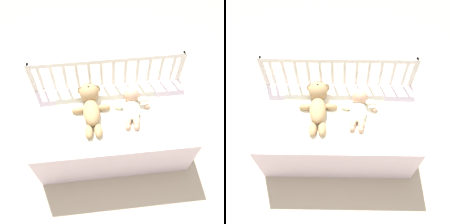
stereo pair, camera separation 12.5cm
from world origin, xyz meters
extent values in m
plane|color=tan|center=(0.00, 0.00, 0.00)|extent=(12.00, 12.00, 0.00)
cube|color=silver|center=(0.00, 0.00, 0.23)|extent=(1.21, 0.62, 0.45)
cylinder|color=beige|center=(-0.59, 0.33, 0.37)|extent=(0.04, 0.04, 0.74)
cylinder|color=beige|center=(0.59, 0.33, 0.37)|extent=(0.04, 0.04, 0.74)
cube|color=beige|center=(0.00, 0.33, 0.72)|extent=(1.18, 0.03, 0.04)
cylinder|color=beige|center=(-0.52, 0.33, 0.58)|extent=(0.02, 0.02, 0.25)
cylinder|color=beige|center=(-0.43, 0.33, 0.58)|extent=(0.02, 0.02, 0.25)
cylinder|color=beige|center=(-0.33, 0.33, 0.58)|extent=(0.02, 0.02, 0.25)
cylinder|color=beige|center=(-0.24, 0.33, 0.58)|extent=(0.02, 0.02, 0.25)
cylinder|color=beige|center=(-0.14, 0.33, 0.58)|extent=(0.02, 0.02, 0.25)
cylinder|color=beige|center=(-0.05, 0.33, 0.58)|extent=(0.02, 0.02, 0.25)
cylinder|color=beige|center=(0.05, 0.33, 0.58)|extent=(0.02, 0.02, 0.25)
cylinder|color=beige|center=(0.14, 0.33, 0.58)|extent=(0.02, 0.02, 0.25)
cylinder|color=beige|center=(0.24, 0.33, 0.58)|extent=(0.02, 0.02, 0.25)
cylinder|color=beige|center=(0.33, 0.33, 0.58)|extent=(0.02, 0.02, 0.25)
cylinder|color=beige|center=(0.43, 0.33, 0.58)|extent=(0.02, 0.02, 0.25)
cylinder|color=beige|center=(0.52, 0.33, 0.58)|extent=(0.02, 0.02, 0.25)
cube|color=silver|center=(-0.03, 0.02, 0.45)|extent=(0.79, 0.54, 0.01)
ellipsoid|color=tan|center=(-0.15, 0.02, 0.50)|extent=(0.13, 0.23, 0.10)
sphere|color=tan|center=(-0.16, 0.19, 0.52)|extent=(0.15, 0.15, 0.15)
sphere|color=beige|center=(-0.16, 0.19, 0.57)|extent=(0.06, 0.06, 0.06)
sphere|color=black|center=(-0.16, 0.19, 0.59)|extent=(0.02, 0.02, 0.02)
sphere|color=tan|center=(-0.22, 0.22, 0.53)|extent=(0.06, 0.06, 0.06)
sphere|color=tan|center=(-0.10, 0.22, 0.53)|extent=(0.06, 0.06, 0.06)
ellipsoid|color=tan|center=(-0.25, 0.07, 0.48)|extent=(0.10, 0.06, 0.05)
ellipsoid|color=tan|center=(-0.05, 0.08, 0.48)|extent=(0.10, 0.06, 0.05)
ellipsoid|color=tan|center=(-0.18, -0.13, 0.48)|extent=(0.06, 0.12, 0.06)
ellipsoid|color=tan|center=(-0.11, -0.12, 0.48)|extent=(0.06, 0.12, 0.06)
ellipsoid|color=#EAEACC|center=(0.15, 0.02, 0.49)|extent=(0.15, 0.19, 0.07)
sphere|color=tan|center=(0.17, 0.15, 0.51)|extent=(0.12, 0.12, 0.12)
ellipsoid|color=#EAEACC|center=(0.07, 0.08, 0.47)|extent=(0.10, 0.06, 0.05)
ellipsoid|color=#EAEACC|center=(0.25, 0.09, 0.51)|extent=(0.10, 0.06, 0.05)
sphere|color=tan|center=(0.04, 0.09, 0.47)|extent=(0.04, 0.04, 0.04)
sphere|color=tan|center=(0.28, 0.06, 0.47)|extent=(0.04, 0.04, 0.04)
ellipsoid|color=tan|center=(0.11, -0.07, 0.48)|extent=(0.06, 0.10, 0.05)
ellipsoid|color=tan|center=(0.17, -0.07, 0.48)|extent=(0.06, 0.10, 0.05)
sphere|color=tan|center=(0.10, -0.11, 0.47)|extent=(0.04, 0.04, 0.04)
sphere|color=tan|center=(0.17, -0.12, 0.47)|extent=(0.04, 0.04, 0.04)
camera|label=1|loc=(-0.11, -1.01, 2.03)|focal=40.00mm
camera|label=2|loc=(0.01, -1.02, 2.03)|focal=40.00mm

